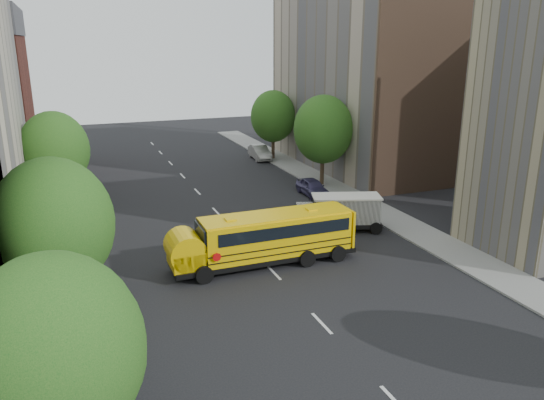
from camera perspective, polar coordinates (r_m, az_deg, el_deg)
ground at (r=31.83m, az=-1.13°, el=-6.44°), size 120.00×120.00×0.00m
sidewalk_left at (r=34.80m, az=-22.32°, el=-5.58°), size 3.00×80.00×0.12m
sidewalk_right at (r=40.94m, az=11.64°, el=-1.35°), size 3.00×80.00×0.12m
lane_markings at (r=40.77m, az=-6.02°, el=-1.24°), size 0.15×64.00×0.01m
building_right_far at (r=55.27m, az=9.42°, el=12.86°), size 10.00×22.00×18.00m
building_right_sidewall at (r=46.17m, az=16.50°, el=11.69°), size 10.10×0.30×18.00m
street_tree_0 at (r=15.63m, az=-22.37°, el=-14.99°), size 4.80×4.80×7.41m
street_tree_1 at (r=24.67m, az=-22.42°, el=-2.47°), size 5.12×5.12×7.90m
street_tree_2 at (r=42.18m, az=-22.35°, el=4.96°), size 4.99×4.99×7.71m
street_tree_4 at (r=47.12m, az=5.53°, el=7.56°), size 5.25×5.25×8.10m
street_tree_5 at (r=58.01m, az=0.12°, el=8.99°), size 4.86×4.86×7.51m
school_bus at (r=30.58m, az=-1.04°, el=-3.97°), size 10.90×2.73×3.07m
safari_truck at (r=36.60m, az=7.28°, el=-1.27°), size 6.05×3.69×2.45m
parked_car_0 at (r=20.94m, az=-17.08°, el=-18.56°), size 2.01×4.14×1.36m
parked_car_1 at (r=40.91m, az=-19.77°, el=-1.06°), size 1.76×4.41×1.43m
parked_car_2 at (r=54.14m, az=-20.38°, el=3.00°), size 2.19×4.66×1.29m
parked_car_4 at (r=44.75m, az=4.39°, el=1.38°), size 1.73×4.19×1.42m
parked_car_5 at (r=58.58m, az=-1.32°, el=5.14°), size 1.91×4.69×1.51m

